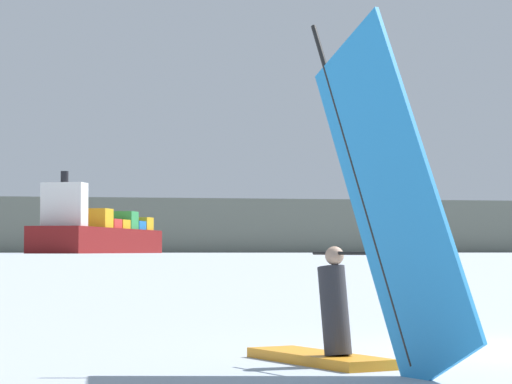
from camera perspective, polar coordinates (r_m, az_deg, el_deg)
windsurfer at (r=13.46m, az=4.83°, el=-3.77°), size 2.43×3.77×4.25m
cargo_ship at (r=672.91m, az=-7.53°, el=-2.06°), size 54.68×156.61×42.59m
distant_headland at (r=1101.26m, az=8.57°, el=-1.82°), size 1070.49×513.75×41.37m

